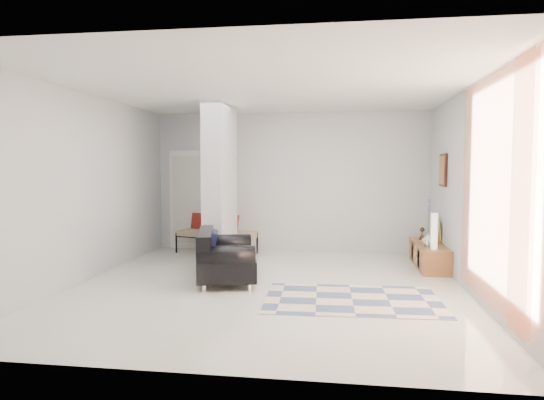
# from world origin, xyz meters

# --- Properties ---
(floor) EXTENTS (6.00, 6.00, 0.00)m
(floor) POSITION_xyz_m (0.00, 0.00, 0.00)
(floor) COLOR silver
(floor) RESTS_ON ground
(ceiling) EXTENTS (6.00, 6.00, 0.00)m
(ceiling) POSITION_xyz_m (0.00, 0.00, 2.80)
(ceiling) COLOR white
(ceiling) RESTS_ON wall_back
(wall_back) EXTENTS (6.00, 0.00, 6.00)m
(wall_back) POSITION_xyz_m (0.00, 3.00, 1.40)
(wall_back) COLOR silver
(wall_back) RESTS_ON ground
(wall_front) EXTENTS (6.00, 0.00, 6.00)m
(wall_front) POSITION_xyz_m (0.00, -3.00, 1.40)
(wall_front) COLOR silver
(wall_front) RESTS_ON ground
(wall_left) EXTENTS (0.00, 6.00, 6.00)m
(wall_left) POSITION_xyz_m (-2.75, 0.00, 1.40)
(wall_left) COLOR silver
(wall_left) RESTS_ON ground
(wall_right) EXTENTS (0.00, 6.00, 6.00)m
(wall_right) POSITION_xyz_m (2.75, 0.00, 1.40)
(wall_right) COLOR silver
(wall_right) RESTS_ON ground
(partition_column) EXTENTS (0.35, 1.20, 2.80)m
(partition_column) POSITION_xyz_m (-1.10, 1.60, 1.40)
(partition_column) COLOR #B5BBBD
(partition_column) RESTS_ON floor
(hallway_door) EXTENTS (0.85, 0.06, 2.04)m
(hallway_door) POSITION_xyz_m (-2.10, 2.96, 1.02)
(hallway_door) COLOR white
(hallway_door) RESTS_ON floor
(curtain) EXTENTS (0.00, 2.55, 2.55)m
(curtain) POSITION_xyz_m (2.67, -1.15, 1.45)
(curtain) COLOR #FB7A42
(curtain) RESTS_ON wall_right
(wall_art) EXTENTS (0.04, 0.45, 0.55)m
(wall_art) POSITION_xyz_m (2.72, 1.70, 1.65)
(wall_art) COLOR #32160D
(wall_art) RESTS_ON wall_right
(media_console) EXTENTS (0.45, 1.59, 0.80)m
(media_console) POSITION_xyz_m (2.52, 1.70, 0.21)
(media_console) COLOR brown
(media_console) RESTS_ON floor
(loveseat) EXTENTS (1.13, 1.56, 0.76)m
(loveseat) POSITION_xyz_m (-0.71, 0.21, 0.36)
(loveseat) COLOR silver
(loveseat) RESTS_ON floor
(daybed) EXTENTS (1.64, 1.05, 0.77)m
(daybed) POSITION_xyz_m (-1.42, 2.49, 0.43)
(daybed) COLOR black
(daybed) RESTS_ON floor
(area_rug) EXTENTS (2.28, 1.57, 0.01)m
(area_rug) POSITION_xyz_m (1.19, -0.56, 0.01)
(area_rug) COLOR beige
(area_rug) RESTS_ON floor
(cylinder_lamp) EXTENTS (0.10, 0.10, 0.57)m
(cylinder_lamp) POSITION_xyz_m (2.50, 1.15, 0.69)
(cylinder_lamp) COLOR silver
(cylinder_lamp) RESTS_ON media_console
(bronze_figurine) EXTENTS (0.11, 0.11, 0.22)m
(bronze_figurine) POSITION_xyz_m (2.47, 2.12, 0.51)
(bronze_figurine) COLOR #301F15
(bronze_figurine) RESTS_ON media_console
(vase) EXTENTS (0.23, 0.23, 0.22)m
(vase) POSITION_xyz_m (2.47, 1.48, 0.51)
(vase) COLOR silver
(vase) RESTS_ON media_console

